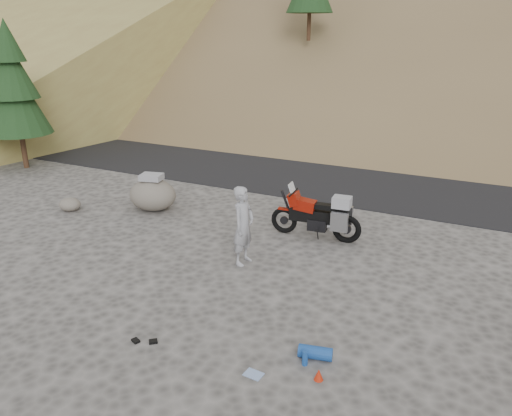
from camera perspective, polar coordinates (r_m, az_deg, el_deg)
The scene contains 13 objects.
ground at distance 9.62m, azimuth -2.38°, elevation -9.44°, with size 140.00×140.00×0.00m, color #45433F.
road at distance 17.48m, azimuth 11.97°, elevation 3.80°, with size 120.00×7.00×0.05m, color black.
conifer_verge at distance 19.26m, azimuth -25.98°, elevation 12.52°, with size 2.20×2.20×5.04m.
motorcycle at distance 11.78m, azimuth 7.28°, elevation -0.91°, with size 2.20×0.73×1.31m.
man at distance 10.70m, azimuth -1.41°, elevation -6.24°, with size 0.62×0.41×1.69m, color #97979C.
boulder at distance 13.87m, azimuth -11.72°, elevation 1.57°, with size 1.35×1.16×1.03m.
small_rock at distance 14.52m, azimuth -20.51°, elevation 0.39°, with size 0.64×0.59×0.36m.
gear_blue_mat at distance 7.87m, azimuth 6.79°, elevation -16.09°, with size 0.20×0.20×0.51m, color #184492.
gear_bottle at distance 7.72m, azimuth 5.62°, elevation -16.71°, with size 0.08×0.08×0.23m, color #184492.
gear_funnel at distance 7.49m, azimuth 7.18°, elevation -18.36°, with size 0.14×0.14×0.18m, color red.
gear_glove_a at distance 8.44m, azimuth -13.59°, elevation -14.52°, with size 0.13×0.09×0.04m, color black.
gear_glove_b at distance 8.35m, azimuth -11.67°, elevation -14.72°, with size 0.13×0.10×0.04m, color black.
gear_blue_cloth at distance 7.58m, azimuth -0.28°, elevation -18.47°, with size 0.27×0.20×0.01m, color #859FCD.
Camera 1 is at (4.09, -7.33, 4.70)m, focal length 35.00 mm.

